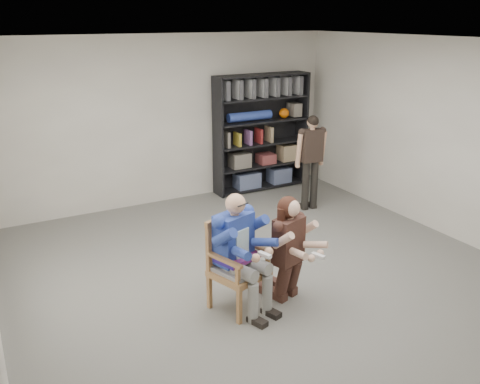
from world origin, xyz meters
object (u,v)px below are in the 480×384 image
bookshelf (261,133)px  armchair (239,265)px  seated_man (239,252)px  standing_man (311,163)px  kneeling_woman (290,250)px

bookshelf → armchair: bearing=-124.0°
armchair → bookshelf: bookshelf is taller
armchair → seated_man: 0.15m
armchair → standing_man: size_ratio=0.65×
seated_man → kneeling_woman: 0.59m
standing_man → bookshelf: bearing=103.3°
seated_man → bookshelf: size_ratio=0.63×
kneeling_woman → bookshelf: (1.74, 3.56, 0.44)m
armchair → standing_man: (2.48, 2.12, 0.28)m
armchair → seated_man: bearing=-18.1°
seated_man → bookshelf: bookshelf is taller
armchair → kneeling_woman: kneeling_woman is taller
bookshelf → standing_man: bookshelf is taller
kneeling_woman → standing_man: bearing=31.6°
seated_man → standing_man: size_ratio=0.84×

